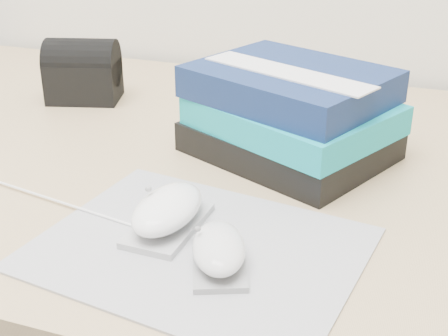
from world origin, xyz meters
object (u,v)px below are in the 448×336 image
(book_stack, at_px, (291,113))
(desk, at_px, (307,284))
(mouse_front, at_px, (219,250))
(pouch, at_px, (83,71))
(mouse_rear, at_px, (168,212))

(book_stack, bearing_deg, desk, 42.54)
(mouse_front, height_order, book_stack, book_stack)
(mouse_front, bearing_deg, pouch, 134.35)
(mouse_rear, bearing_deg, desk, 68.41)
(mouse_rear, bearing_deg, book_stack, 72.79)
(mouse_rear, relative_size, mouse_front, 1.09)
(mouse_rear, distance_m, mouse_front, 0.09)
(mouse_rear, distance_m, book_stack, 0.26)
(desk, xyz_separation_m, mouse_front, (-0.03, -0.32, 0.25))
(mouse_front, distance_m, pouch, 0.56)
(mouse_front, distance_m, book_stack, 0.30)
(desk, distance_m, mouse_rear, 0.39)
(mouse_front, bearing_deg, book_stack, 90.24)
(mouse_rear, height_order, book_stack, book_stack)
(mouse_rear, bearing_deg, pouch, 131.76)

